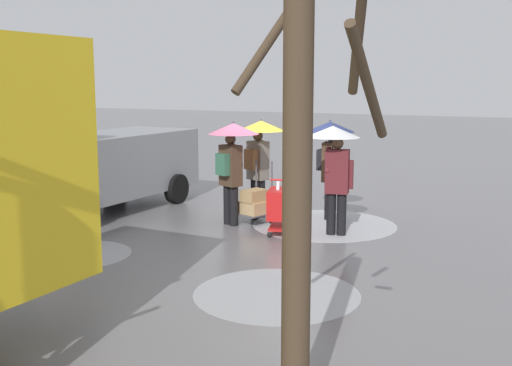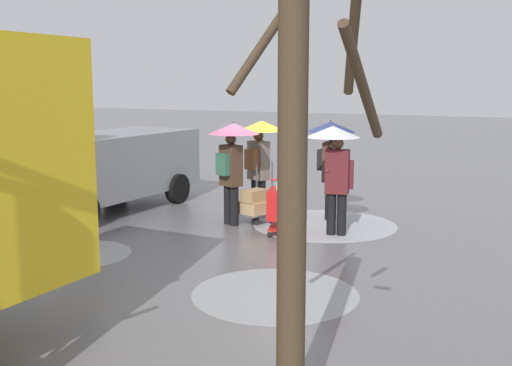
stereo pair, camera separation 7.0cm
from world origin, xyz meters
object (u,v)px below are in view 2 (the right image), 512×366
pedestrian_white_side (331,147)px  pedestrian_far_side (260,146)px  cargo_van_parked_right (92,161)px  bare_tree_near (295,193)px  pedestrian_black_side (232,150)px  hand_dolly_boxes (255,203)px  shopping_cart_vendor (282,205)px  pedestrian_pink_side (335,154)px

pedestrian_white_side → pedestrian_far_side: bearing=17.5°
cargo_van_parked_right → bare_tree_near: 9.67m
cargo_van_parked_right → pedestrian_black_side: (-3.36, -0.45, 0.39)m
cargo_van_parked_right → pedestrian_black_side: size_ratio=2.49×
hand_dolly_boxes → pedestrian_white_side: 2.01m
pedestrian_far_side → cargo_van_parked_right: bearing=22.8°
shopping_cart_vendor → pedestrian_black_side: bearing=-9.3°
bare_tree_near → cargo_van_parked_right: bearing=-37.5°
pedestrian_pink_side → pedestrian_far_side: bearing=-21.4°
pedestrian_pink_side → pedestrian_black_side: 2.15m
shopping_cart_vendor → pedestrian_far_side: pedestrian_far_side is taller
hand_dolly_boxes → pedestrian_black_side: 1.22m
cargo_van_parked_right → pedestrian_white_side: 5.30m
pedestrian_far_side → bare_tree_near: 8.45m
hand_dolly_boxes → pedestrian_pink_side: pedestrian_pink_side is taller
hand_dolly_boxes → pedestrian_white_side: (-1.19, -1.17, 1.13)m
pedestrian_pink_side → pedestrian_black_side: bearing=5.6°
pedestrian_pink_side → shopping_cart_vendor: bearing=24.3°
shopping_cart_vendor → pedestrian_black_side: pedestrian_black_side is taller
pedestrian_black_side → pedestrian_far_side: bearing=-96.2°
pedestrian_pink_side → bare_tree_near: (-2.14, 6.53, 0.45)m
shopping_cart_vendor → pedestrian_pink_side: bearing=-155.7°
bare_tree_near → shopping_cart_vendor: bearing=-63.5°
hand_dolly_boxes → pedestrian_black_side: pedestrian_black_side is taller
shopping_cart_vendor → pedestrian_white_side: (-0.33, -1.66, 1.00)m
cargo_van_parked_right → bare_tree_near: (-7.64, 5.87, 0.86)m
shopping_cart_vendor → bare_tree_near: 7.00m
shopping_cart_vendor → bare_tree_near: bare_tree_near is taller
pedestrian_pink_side → bare_tree_near: 6.89m
pedestrian_black_side → bare_tree_near: size_ratio=0.56×
shopping_cart_vendor → pedestrian_black_side: 1.60m
shopping_cart_vendor → pedestrian_white_side: bearing=-101.2°
hand_dolly_boxes → pedestrian_pink_side: (-1.77, 0.09, 1.14)m
shopping_cart_vendor → bare_tree_near: (-3.05, 6.13, 1.47)m
pedestrian_black_side → shopping_cart_vendor: bearing=170.7°
hand_dolly_boxes → pedestrian_white_side: bearing=-135.5°
shopping_cart_vendor → pedestrian_far_side: bearing=-47.0°
shopping_cart_vendor → hand_dolly_boxes: bearing=-29.9°
hand_dolly_boxes → bare_tree_near: 7.85m
shopping_cart_vendor → pedestrian_white_side: pedestrian_white_side is taller
pedestrian_pink_side → pedestrian_black_side: same height
cargo_van_parked_right → pedestrian_far_side: cargo_van_parked_right is taller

